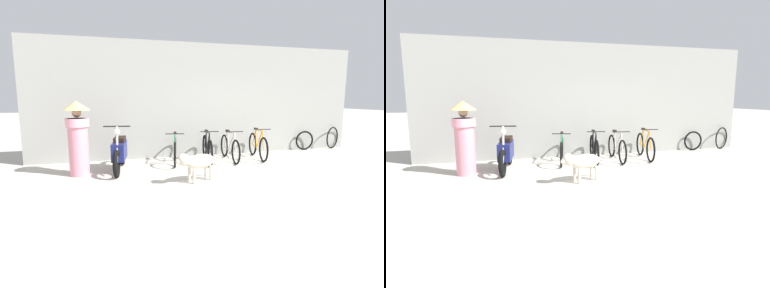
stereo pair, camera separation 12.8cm
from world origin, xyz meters
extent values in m
plane|color=#B7B2A5|center=(0.00, 0.00, 0.00)|extent=(60.00, 60.00, 0.00)
cube|color=gray|center=(0.00, 2.99, 1.60)|extent=(9.78, 0.20, 3.20)
torus|color=black|center=(-1.29, 1.61, 0.31)|extent=(0.20, 0.62, 0.63)
torus|color=black|center=(-1.05, 2.54, 0.31)|extent=(0.20, 0.62, 0.63)
cylinder|color=#1E7238|center=(-1.20, 1.97, 0.52)|extent=(0.14, 0.47, 0.52)
cylinder|color=#1E7238|center=(-1.13, 2.24, 0.50)|extent=(0.06, 0.13, 0.48)
cylinder|color=#1E7238|center=(-1.19, 2.02, 0.75)|extent=(0.16, 0.55, 0.06)
cylinder|color=#1E7238|center=(-1.10, 2.37, 0.29)|extent=(0.12, 0.36, 0.07)
cylinder|color=#1E7238|center=(-1.09, 2.42, 0.53)|extent=(0.10, 0.29, 0.44)
cylinder|color=#1E7238|center=(-1.27, 1.68, 0.54)|extent=(0.07, 0.17, 0.46)
cube|color=black|center=(-1.12, 2.29, 0.77)|extent=(0.11, 0.19, 0.05)
cylinder|color=black|center=(-1.25, 1.75, 0.81)|extent=(0.45, 0.14, 0.02)
torus|color=black|center=(-0.42, 1.49, 0.33)|extent=(0.18, 0.66, 0.66)
torus|color=black|center=(-0.23, 2.45, 0.33)|extent=(0.18, 0.66, 0.66)
cylinder|color=black|center=(-0.35, 1.86, 0.54)|extent=(0.12, 0.48, 0.55)
cylinder|color=black|center=(-0.29, 2.14, 0.53)|extent=(0.05, 0.13, 0.50)
cylinder|color=black|center=(-0.34, 1.91, 0.79)|extent=(0.14, 0.56, 0.06)
cylinder|color=black|center=(-0.26, 2.27, 0.31)|extent=(0.10, 0.37, 0.08)
cylinder|color=black|center=(-0.25, 2.32, 0.55)|extent=(0.09, 0.29, 0.46)
cylinder|color=black|center=(-0.41, 1.56, 0.57)|extent=(0.06, 0.18, 0.49)
cube|color=black|center=(-0.28, 2.18, 0.81)|extent=(0.10, 0.19, 0.05)
cylinder|color=black|center=(-0.39, 1.63, 0.85)|extent=(0.46, 0.11, 0.02)
torus|color=black|center=(0.27, 1.47, 0.32)|extent=(0.12, 0.64, 0.64)
torus|color=black|center=(0.39, 2.50, 0.32)|extent=(0.12, 0.64, 0.64)
cylinder|color=beige|center=(0.32, 1.87, 0.53)|extent=(0.09, 0.51, 0.53)
cylinder|color=beige|center=(0.35, 2.17, 0.51)|extent=(0.04, 0.13, 0.49)
cylinder|color=beige|center=(0.32, 1.92, 0.77)|extent=(0.10, 0.59, 0.06)
cylinder|color=beige|center=(0.36, 2.31, 0.30)|extent=(0.07, 0.39, 0.08)
cylinder|color=beige|center=(0.37, 2.36, 0.54)|extent=(0.06, 0.31, 0.45)
cylinder|color=beige|center=(0.28, 1.55, 0.55)|extent=(0.05, 0.18, 0.47)
cube|color=black|center=(0.35, 2.22, 0.78)|extent=(0.09, 0.19, 0.05)
cylinder|color=black|center=(0.29, 1.63, 0.82)|extent=(0.46, 0.08, 0.02)
torus|color=black|center=(1.09, 1.54, 0.33)|extent=(0.18, 0.66, 0.66)
torus|color=black|center=(1.28, 2.48, 0.33)|extent=(0.18, 0.66, 0.66)
cylinder|color=orange|center=(1.17, 1.90, 0.55)|extent=(0.12, 0.47, 0.55)
cylinder|color=orange|center=(1.22, 2.17, 0.53)|extent=(0.05, 0.13, 0.50)
cylinder|color=orange|center=(1.18, 1.95, 0.80)|extent=(0.13, 0.55, 0.06)
cylinder|color=orange|center=(1.24, 2.30, 0.31)|extent=(0.10, 0.36, 0.08)
cylinder|color=orange|center=(1.25, 2.35, 0.56)|extent=(0.08, 0.29, 0.46)
cylinder|color=orange|center=(1.11, 1.61, 0.57)|extent=(0.06, 0.17, 0.49)
cube|color=black|center=(1.23, 2.22, 0.81)|extent=(0.10, 0.19, 0.05)
cylinder|color=black|center=(1.12, 1.68, 0.85)|extent=(0.46, 0.11, 0.02)
torus|color=black|center=(-2.69, 1.07, 0.30)|extent=(0.20, 0.61, 0.60)
torus|color=black|center=(-2.49, 2.26, 0.30)|extent=(0.20, 0.61, 0.60)
cube|color=navy|center=(-2.59, 1.66, 0.48)|extent=(0.42, 0.89, 0.39)
cube|color=black|center=(-2.57, 1.81, 0.73)|extent=(0.33, 0.58, 0.10)
cylinder|color=silver|center=(-2.66, 1.29, 0.78)|extent=(0.07, 0.15, 0.60)
cylinder|color=silver|center=(-2.68, 1.16, 0.39)|extent=(0.07, 0.21, 0.21)
cylinder|color=black|center=(-2.65, 1.34, 1.08)|extent=(0.58, 0.12, 0.03)
sphere|color=silver|center=(-2.65, 1.31, 0.96)|extent=(0.16, 0.16, 0.14)
ellipsoid|color=beige|center=(-1.07, 0.31, 0.41)|extent=(0.76, 0.51, 0.29)
cylinder|color=beige|center=(-1.25, 0.17, 0.15)|extent=(0.08, 0.08, 0.30)
cylinder|color=beige|center=(-1.30, 0.32, 0.15)|extent=(0.08, 0.08, 0.30)
cylinder|color=beige|center=(-0.84, 0.31, 0.15)|extent=(0.08, 0.08, 0.30)
cylinder|color=beige|center=(-0.89, 0.46, 0.15)|extent=(0.08, 0.08, 0.30)
sphere|color=beige|center=(-1.47, 0.17, 0.49)|extent=(0.32, 0.32, 0.25)
ellipsoid|color=beige|center=(-1.57, 0.14, 0.48)|extent=(0.16, 0.14, 0.10)
cylinder|color=beige|center=(-0.62, 0.47, 0.38)|extent=(0.30, 0.14, 0.16)
cylinder|color=pink|center=(-3.47, 1.53, 0.63)|extent=(0.46, 0.46, 1.25)
cylinder|color=#FFA0B2|center=(-3.47, 1.53, 1.16)|extent=(0.54, 0.54, 0.18)
sphere|color=tan|center=(-3.47, 1.53, 1.37)|extent=(0.22, 0.22, 0.20)
cone|color=tan|center=(-3.47, 1.53, 1.53)|extent=(0.64, 0.64, 0.20)
torus|color=black|center=(4.36, 2.73, 0.36)|extent=(0.68, 0.30, 0.72)
torus|color=black|center=(3.28, 2.75, 0.31)|extent=(0.62, 0.10, 0.62)
camera|label=1|loc=(-2.95, -5.34, 1.73)|focal=28.00mm
camera|label=2|loc=(-2.83, -5.38, 1.73)|focal=28.00mm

